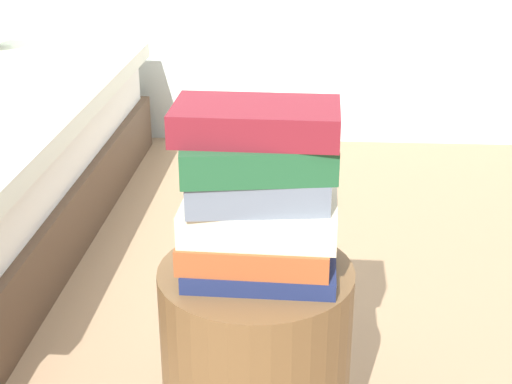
# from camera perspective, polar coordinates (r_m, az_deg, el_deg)

# --- Properties ---
(side_table) EXTENTS (0.38, 0.38, 0.43)m
(side_table) POSITION_cam_1_polar(r_m,az_deg,el_deg) (1.55, 0.00, -12.88)
(side_table) COLOR brown
(side_table) RESTS_ON ground_plane
(book_navy) EXTENTS (0.28, 0.20, 0.03)m
(book_navy) POSITION_cam_1_polar(r_m,az_deg,el_deg) (1.42, 0.41, -5.48)
(book_navy) COLOR #19234C
(book_navy) RESTS_ON side_table
(book_rust) EXTENTS (0.28, 0.19, 0.05)m
(book_rust) POSITION_cam_1_polar(r_m,az_deg,el_deg) (1.39, -0.17, -4.09)
(book_rust) COLOR #994723
(book_rust) RESTS_ON book_navy
(book_cream) EXTENTS (0.29, 0.19, 0.06)m
(book_cream) POSITION_cam_1_polar(r_m,az_deg,el_deg) (1.38, 0.29, -1.88)
(book_cream) COLOR beige
(book_cream) RESTS_ON book_rust
(book_slate) EXTENTS (0.27, 0.18, 0.06)m
(book_slate) POSITION_cam_1_polar(r_m,az_deg,el_deg) (1.35, -0.03, 0.35)
(book_slate) COLOR slate
(book_slate) RESTS_ON book_cream
(book_forest) EXTENTS (0.29, 0.21, 0.06)m
(book_forest) POSITION_cam_1_polar(r_m,az_deg,el_deg) (1.33, 0.03, 2.85)
(book_forest) COLOR #1E512D
(book_forest) RESTS_ON book_slate
(book_maroon) EXTENTS (0.30, 0.17, 0.06)m
(book_maroon) POSITION_cam_1_polar(r_m,az_deg,el_deg) (1.32, -0.07, 5.40)
(book_maroon) COLOR maroon
(book_maroon) RESTS_ON book_forest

